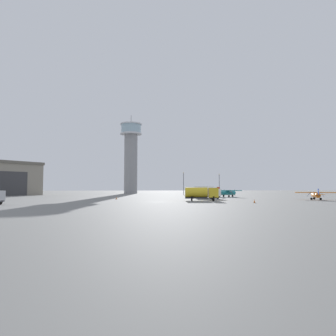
{
  "coord_description": "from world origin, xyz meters",
  "views": [
    {
      "loc": [
        -3.31,
        -58.93,
        2.92
      ],
      "look_at": [
        4.23,
        20.26,
        8.01
      ],
      "focal_mm": 32.01,
      "sensor_mm": 36.0,
      "label": 1
    }
  ],
  "objects": [
    {
      "name": "truck_box_white",
      "position": [
        13.51,
        15.02,
        1.71
      ],
      "size": [
        5.78,
        7.01,
        3.09
      ],
      "rotation": [
        0.0,
        0.0,
        5.29
      ],
      "color": "#38383D",
      "rests_on": "ground_plane"
    },
    {
      "name": "airplane_orange",
      "position": [
        36.84,
        6.11,
        1.2
      ],
      "size": [
        8.54,
        6.76,
        2.58
      ],
      "rotation": [
        0.0,
        0.0,
        1.19
      ],
      "color": "orange",
      "rests_on": "ground_plane"
    },
    {
      "name": "light_post_east",
      "position": [
        27.35,
        54.24,
        4.86
      ],
      "size": [
        0.44,
        0.44,
        8.09
      ],
      "color": "#38383D",
      "rests_on": "ground_plane"
    },
    {
      "name": "light_post_north",
      "position": [
        12.98,
        51.32,
        5.06
      ],
      "size": [
        0.44,
        0.44,
        8.47
      ],
      "color": "#38383D",
      "rests_on": "ground_plane"
    },
    {
      "name": "traffic_cone_near_left",
      "position": [
        -8.8,
        14.02,
        0.3
      ],
      "size": [
        0.36,
        0.36,
        0.61
      ],
      "color": "black",
      "rests_on": "ground_plane"
    },
    {
      "name": "ground_plane",
      "position": [
        0.0,
        0.0,
        0.0
      ],
      "size": [
        400.0,
        400.0,
        0.0
      ],
      "primitive_type": "plane",
      "color": "slate"
    },
    {
      "name": "truck_fuel_tanker_yellow",
      "position": [
        9.84,
        4.06,
        1.65
      ],
      "size": [
        7.22,
        3.65,
        2.86
      ],
      "rotation": [
        0.0,
        0.0,
        6.14
      ],
      "color": "#38383D",
      "rests_on": "ground_plane"
    },
    {
      "name": "airplane_teal",
      "position": [
        22.23,
        27.45,
        1.39
      ],
      "size": [
        7.63,
        9.53,
        2.97
      ],
      "rotation": [
        0.0,
        0.0,
        0.49
      ],
      "color": "teal",
      "rests_on": "ground_plane"
    },
    {
      "name": "control_tower",
      "position": [
        -7.36,
        78.58,
        18.51
      ],
      "size": [
        9.87,
        9.87,
        36.16
      ],
      "color": "gray",
      "rests_on": "ground_plane"
    },
    {
      "name": "traffic_cone_near_right",
      "position": [
        17.81,
        -5.29,
        0.34
      ],
      "size": [
        0.36,
        0.36,
        0.7
      ],
      "color": "black",
      "rests_on": "ground_plane"
    }
  ]
}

